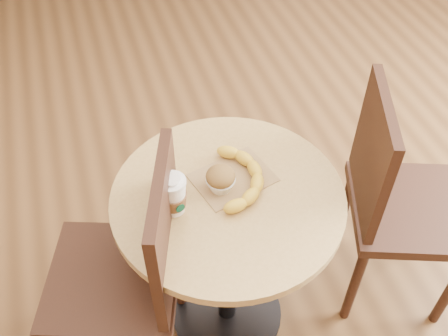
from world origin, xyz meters
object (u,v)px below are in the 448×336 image
at_px(cafe_table, 228,235).
at_px(coffee_cup, 173,196).
at_px(chair_left, 132,270).
at_px(chair_right, 395,199).
at_px(banana, 240,176).
at_px(muffin, 221,179).

relative_size(cafe_table, coffee_cup, 5.43).
height_order(chair_left, chair_right, chair_right).
bearing_deg(cafe_table, banana, 39.23).
relative_size(cafe_table, muffin, 8.12).
distance_m(chair_left, coffee_cup, 0.33).
bearing_deg(chair_right, cafe_table, 108.62).
bearing_deg(chair_right, banana, 104.06).
relative_size(chair_left, chair_right, 1.00).
bearing_deg(chair_left, banana, 120.26).
relative_size(chair_left, banana, 3.23).
distance_m(muffin, banana, 0.07).
bearing_deg(chair_left, chair_right, 110.03).
xyz_separation_m(cafe_table, chair_right, (0.63, -0.02, -0.01)).
distance_m(coffee_cup, muffin, 0.16).
xyz_separation_m(cafe_table, chair_left, (-0.33, -0.03, -0.01)).
bearing_deg(banana, chair_left, -151.60).
bearing_deg(chair_left, coffee_cup, 117.66).
bearing_deg(chair_right, coffee_cup, 109.46).
xyz_separation_m(coffee_cup, muffin, (0.16, 0.04, -0.02)).
bearing_deg(cafe_table, chair_right, -1.62).
distance_m(chair_left, chair_right, 0.96).
distance_m(chair_left, banana, 0.46).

